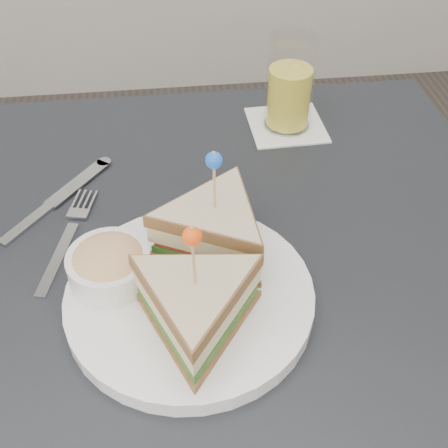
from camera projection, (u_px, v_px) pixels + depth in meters
table at (217, 300)px, 0.73m from camera, size 0.80×0.80×0.75m
plate_meal at (193, 272)px, 0.61m from camera, size 0.36×0.36×0.16m
cutlery_fork at (69, 234)px, 0.71m from camera, size 0.06×0.19×0.01m
cutlery_knife at (54, 202)px, 0.75m from camera, size 0.14×0.17×0.01m
drink_set at (290, 89)px, 0.85m from camera, size 0.12×0.12×0.15m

